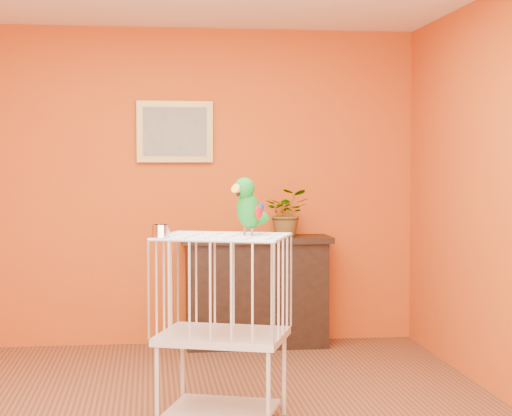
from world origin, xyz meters
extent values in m
plane|color=#C45012|center=(0.00, 2.25, 1.30)|extent=(4.00, 0.00, 4.00)
plane|color=#C45012|center=(0.00, -2.25, 1.30)|extent=(4.00, 0.00, 4.00)
cube|color=black|center=(0.65, 2.04, 0.43)|extent=(1.13, 0.38, 0.85)
cube|color=black|center=(0.65, 2.04, 0.87)|extent=(1.21, 0.43, 0.05)
cube|color=black|center=(0.65, 1.87, 0.43)|extent=(0.79, 0.02, 0.43)
cube|color=#5A191D|center=(0.41, 1.99, 0.33)|extent=(0.05, 0.17, 0.26)
cube|color=#3D5028|center=(0.49, 1.99, 0.33)|extent=(0.05, 0.17, 0.26)
cube|color=#5A191D|center=(0.57, 1.99, 0.33)|extent=(0.05, 0.17, 0.26)
cube|color=#3D5028|center=(0.67, 1.99, 0.33)|extent=(0.05, 0.17, 0.26)
cube|color=#5A191D|center=(0.76, 1.99, 0.33)|extent=(0.05, 0.17, 0.26)
imported|color=#26722D|center=(0.90, 2.03, 1.05)|extent=(0.41, 0.44, 0.30)
cube|color=#A2823A|center=(0.00, 2.22, 1.75)|extent=(0.62, 0.03, 0.50)
cube|color=gray|center=(0.00, 2.21, 1.75)|extent=(0.52, 0.01, 0.40)
cube|color=silver|center=(0.20, 0.00, 0.09)|extent=(0.71, 0.63, 0.02)
cube|color=silver|center=(0.20, 0.00, 0.51)|extent=(0.84, 0.74, 0.04)
cube|color=silver|center=(0.20, 0.00, 1.08)|extent=(0.84, 0.74, 0.01)
cylinder|color=silver|center=(-0.18, -0.12, 0.24)|extent=(0.03, 0.03, 0.48)
cylinder|color=silver|center=(0.42, -0.33, 0.24)|extent=(0.03, 0.03, 0.48)
cylinder|color=silver|center=(-0.02, 0.34, 0.24)|extent=(0.03, 0.03, 0.48)
cylinder|color=silver|center=(0.58, 0.13, 0.24)|extent=(0.03, 0.03, 0.48)
cylinder|color=silver|center=(-0.15, -0.09, 1.12)|extent=(0.10, 0.10, 0.07)
cylinder|color=#59544C|center=(0.33, 0.04, 1.10)|extent=(0.01, 0.01, 0.05)
cylinder|color=#59544C|center=(0.37, 0.00, 1.10)|extent=(0.01, 0.01, 0.05)
ellipsoid|color=#0D8226|center=(0.35, 0.02, 1.23)|extent=(0.22, 0.22, 0.24)
ellipsoid|color=#0D8226|center=(0.33, -0.01, 1.35)|extent=(0.17, 0.17, 0.12)
cone|color=#FFAC15|center=(0.29, -0.05, 1.34)|extent=(0.09, 0.09, 0.08)
cone|color=black|center=(0.30, -0.04, 1.32)|extent=(0.04, 0.04, 0.03)
sphere|color=black|center=(0.28, 0.01, 1.37)|extent=(0.02, 0.02, 0.02)
sphere|color=black|center=(0.34, -0.05, 1.37)|extent=(0.02, 0.02, 0.02)
ellipsoid|color=#A50C0C|center=(0.31, 0.07, 1.21)|extent=(0.07, 0.07, 0.08)
ellipsoid|color=navy|center=(0.41, -0.02, 1.21)|extent=(0.07, 0.07, 0.08)
cone|color=#0D8226|center=(0.41, 0.08, 1.15)|extent=(0.17, 0.17, 0.13)
camera|label=1|loc=(-0.21, -4.81, 1.49)|focal=60.00mm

